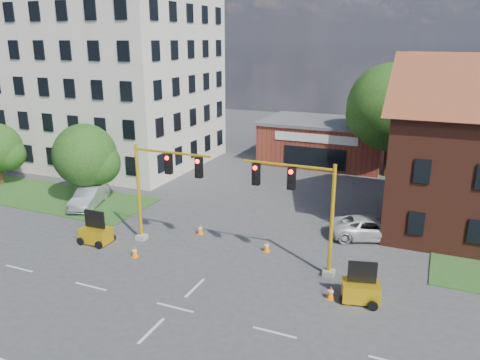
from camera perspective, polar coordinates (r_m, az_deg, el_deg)
The scene contains 17 objects.
ground at distance 23.23m, azimuth -7.94°, elevation -15.14°, with size 120.00×120.00×0.00m, color #3D3D3F.
grass_verge_nw at distance 42.34m, azimuth -24.50°, elevation -1.44°, with size 22.00×6.00×0.08m, color #28501E.
lane_markings at distance 21.17m, azimuth -12.33°, elevation -18.92°, with size 60.00×36.00×0.01m, color silver, non-canonical shape.
office_block at distance 49.24m, azimuth -15.63°, elevation 14.04°, with size 18.40×15.40×20.60m.
brick_shop at distance 48.90m, azimuth 10.28°, elevation 4.71°, with size 12.40×8.40×4.30m.
tree_large at distance 44.35m, azimuth 18.45°, elevation 8.06°, with size 8.28×7.89×10.31m.
tree_nw_front at distance 37.53m, azimuth -18.00°, elevation 2.66°, with size 5.05×4.81×6.12m.
signal_mast_west at distance 28.38m, azimuth -9.62°, elevation -0.43°, with size 5.30×0.60×6.20m.
signal_mast_east at distance 24.95m, azimuth 7.53°, elevation -2.78°, with size 5.30×0.60×6.20m.
trailer_west at distance 30.57m, azimuth -17.15°, elevation -6.24°, with size 1.84×1.26×2.05m.
trailer_east at distance 23.92m, azimuth 14.51°, elevation -12.79°, with size 2.00×1.57×2.01m.
cone_a at distance 28.22m, azimuth -12.72°, elevation -8.53°, with size 0.40×0.40×0.70m.
cone_b at distance 30.71m, azimuth -4.87°, elevation -6.00°, with size 0.40×0.40×0.70m.
cone_c at distance 23.92m, azimuth 10.99°, elevation -13.34°, with size 0.40×0.40×0.70m.
cone_d at distance 28.26m, azimuth 3.27°, elevation -8.08°, with size 0.40×0.40×0.70m.
pickup_white at distance 31.00m, azimuth 15.67°, elevation -5.63°, with size 2.37×5.13×1.43m, color silver.
sedan_silver_front at distance 37.18m, azimuth -17.94°, elevation -1.97°, with size 1.61×4.61×1.52m, color #A2A4AA.
Camera 1 is at (10.51, -16.69, 12.26)m, focal length 35.00 mm.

